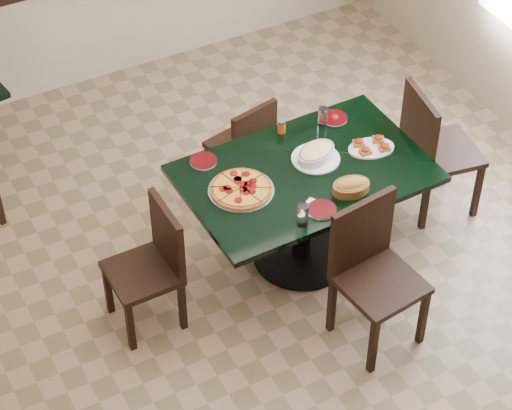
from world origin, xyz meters
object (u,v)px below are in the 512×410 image
pepperoni_pizza (241,189)px  bruschetta_platter (371,146)px  chair_far (246,144)px  chair_left (153,261)px  chair_right (432,145)px  main_table (304,193)px  lasagna_casserole (316,154)px  chair_near (372,265)px  bread_basket (351,186)px

pepperoni_pizza → bruschetta_platter: (0.91, -0.03, 0.01)m
pepperoni_pizza → chair_far: bearing=60.9°
chair_left → chair_right: bearing=90.6°
main_table → bruschetta_platter: 0.52m
chair_far → lasagna_casserole: (0.15, -0.68, 0.36)m
bruschetta_platter → chair_far: bearing=137.3°
chair_right → chair_left: 2.06m
chair_near → chair_left: (-1.10, 0.69, -0.06)m
chair_right → chair_near: bearing=137.2°
pepperoni_pizza → bread_basket: bearing=-27.7°
chair_far → chair_right: chair_right is taller
chair_left → lasagna_casserole: size_ratio=2.74×
chair_far → lasagna_casserole: lasagna_casserole is taller
bruschetta_platter → lasagna_casserole: bearing=-178.9°
chair_far → lasagna_casserole: size_ratio=2.50×
chair_left → bread_basket: chair_left is taller
pepperoni_pizza → main_table: bearing=-2.5°
bread_basket → lasagna_casserole: bearing=104.6°
chair_near → lasagna_casserole: 0.83m
lasagna_casserole → main_table: bearing=-166.8°
lasagna_casserole → bread_basket: (0.04, -0.36, -0.01)m
lasagna_casserole → chair_right: bearing=-19.9°
chair_far → pepperoni_pizza: chair_far is taller
pepperoni_pizza → bruschetta_platter: bearing=-1.7°
main_table → chair_right: bearing=0.5°
main_table → bruschetta_platter: (0.48, -0.01, 0.21)m
bread_basket → bruschetta_platter: bread_basket is taller
main_table → lasagna_casserole: 0.26m
lasagna_casserole → bruschetta_platter: lasagna_casserole is taller
main_table → bread_basket: bread_basket is taller
lasagna_casserole → bruschetta_platter: size_ratio=0.93×
pepperoni_pizza → bread_basket: bread_basket is taller
main_table → pepperoni_pizza: (-0.44, 0.02, 0.20)m
chair_far → chair_near: bearing=80.8°
chair_near → main_table: bearing=86.7°
chair_right → bruschetta_platter: bearing=103.8°
main_table → bread_basket: (0.15, -0.29, 0.22)m
chair_right → lasagna_casserole: chair_right is taller
chair_near → bruschetta_platter: 0.86m
chair_right → bread_basket: chair_right is taller
chair_left → bread_basket: 1.27m
bread_basket → chair_near: bearing=-94.9°
bread_basket → bruschetta_platter: 0.43m
chair_right → bruschetta_platter: (-0.53, -0.04, 0.22)m
lasagna_casserole → chair_near: bearing=-112.5°
chair_right → chair_left: size_ratio=1.13×
lasagna_casserole → pepperoni_pizza: bearing=167.5°
main_table → chair_near: bearing=-87.6°
pepperoni_pizza → bread_basket: size_ratio=1.59×
chair_far → bread_basket: bread_basket is taller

